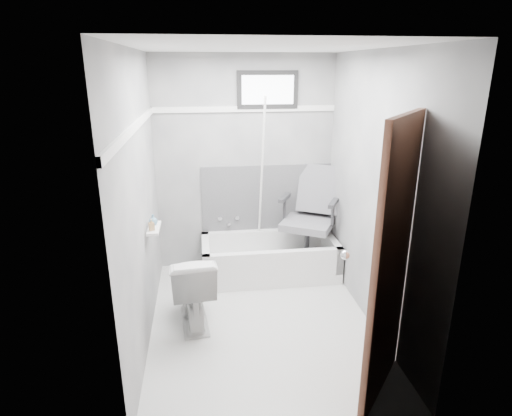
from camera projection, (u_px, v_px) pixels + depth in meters
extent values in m
plane|color=silver|center=(261.00, 321.00, 3.99)|extent=(2.60, 2.60, 0.00)
plane|color=silver|center=(262.00, 47.00, 3.23)|extent=(2.60, 2.60, 0.00)
cube|color=slate|center=(245.00, 165.00, 4.83)|extent=(2.00, 0.02, 2.40)
cube|color=slate|center=(295.00, 267.00, 2.38)|extent=(2.00, 0.02, 2.40)
cube|color=slate|center=(140.00, 203.00, 3.48)|extent=(0.02, 2.60, 2.40)
cube|color=slate|center=(375.00, 194.00, 3.73)|extent=(0.02, 2.60, 2.40)
imported|color=silver|center=(192.00, 288.00, 3.88)|extent=(0.47, 0.75, 0.70)
cube|color=#4C4C4F|center=(267.00, 198.00, 4.98)|extent=(1.50, 0.02, 0.78)
cube|color=white|center=(245.00, 109.00, 4.62)|extent=(2.00, 0.02, 0.06)
cube|color=white|center=(135.00, 127.00, 3.29)|extent=(0.02, 2.60, 0.06)
cylinder|color=white|center=(261.00, 183.00, 4.67)|extent=(0.02, 0.52, 1.89)
cube|color=white|center=(154.00, 228.00, 3.78)|extent=(0.10, 0.32, 0.02)
imported|color=#A58052|center=(151.00, 225.00, 3.68)|extent=(0.06, 0.06, 0.10)
imported|color=teal|center=(153.00, 220.00, 3.81)|extent=(0.11, 0.11, 0.10)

